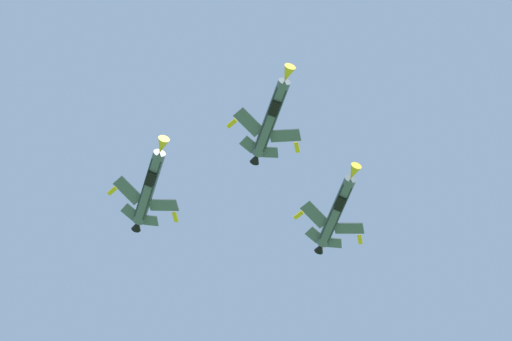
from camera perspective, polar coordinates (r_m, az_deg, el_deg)
name	(u,v)px	position (r m, az deg, el deg)	size (l,w,h in m)	color
fighter_jet_lead	(271,117)	(143.02, 0.83, 2.91)	(10.35, 15.90, 4.38)	#4C5666
fighter_jet_left_wing	(337,210)	(150.89, 4.34, -2.14)	(10.26, 15.90, 4.42)	#4C5666
fighter_jet_right_wing	(149,186)	(145.25, -5.73, -0.83)	(10.20, 15.90, 4.53)	#4C5666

